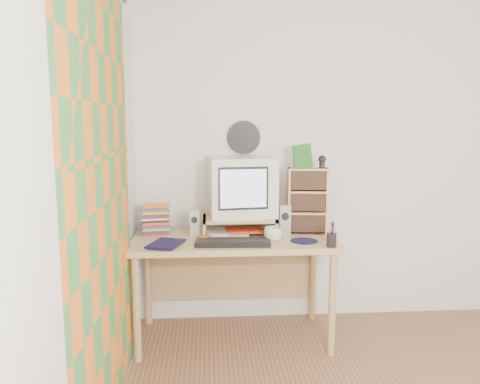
{
  "coord_description": "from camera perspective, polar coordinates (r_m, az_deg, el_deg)",
  "views": [
    {
      "loc": [
        -1.2,
        -1.8,
        1.55
      ],
      "look_at": [
        -0.99,
        1.33,
        1.07
      ],
      "focal_mm": 35.0,
      "sensor_mm": 36.0,
      "label": 1
    }
  ],
  "objects": [
    {
      "name": "back_wall",
      "position": [
        3.76,
        14.72,
        3.75
      ],
      "size": [
        3.5,
        0.0,
        3.5
      ],
      "primitive_type": "plane",
      "rotation": [
        1.57,
        0.0,
        0.0
      ],
      "color": "white",
      "rests_on": "floor"
    },
    {
      "name": "left_wall",
      "position": [
        1.91,
        -20.59,
        -1.05
      ],
      "size": [
        0.0,
        3.5,
        3.5
      ],
      "primitive_type": "plane",
      "rotation": [
        1.57,
        0.0,
        1.57
      ],
      "color": "white",
      "rests_on": "floor"
    },
    {
      "name": "curtain",
      "position": [
        2.38,
        -16.25,
        -1.47
      ],
      "size": [
        0.0,
        2.2,
        2.2
      ],
      "primitive_type": "plane",
      "rotation": [
        1.57,
        0.0,
        1.57
      ],
      "color": "orange",
      "rests_on": "left_wall"
    },
    {
      "name": "wall_disc",
      "position": [
        3.55,
        0.46,
        6.67
      ],
      "size": [
        0.25,
        0.02,
        0.25
      ],
      "primitive_type": "cylinder",
      "rotation": [
        1.57,
        0.0,
        0.0
      ],
      "color": "black",
      "rests_on": "back_wall"
    },
    {
      "name": "desk",
      "position": [
        3.39,
        -0.89,
        -7.43
      ],
      "size": [
        1.4,
        0.7,
        0.75
      ],
      "color": "tan",
      "rests_on": "floor"
    },
    {
      "name": "monitor_riser",
      "position": [
        3.37,
        -0.08,
        -3.5
      ],
      "size": [
        0.52,
        0.3,
        0.12
      ],
      "color": "tan",
      "rests_on": "desk"
    },
    {
      "name": "crt_monitor",
      "position": [
        3.38,
        0.19,
        0.64
      ],
      "size": [
        0.5,
        0.5,
        0.43
      ],
      "primitive_type": "cube",
      "rotation": [
        0.0,
        0.0,
        0.13
      ],
      "color": "silver",
      "rests_on": "monitor_riser"
    },
    {
      "name": "speaker_left",
      "position": [
        3.33,
        -5.57,
        -3.73
      ],
      "size": [
        0.07,
        0.07,
        0.18
      ],
      "primitive_type": "cube",
      "rotation": [
        0.0,
        0.0,
        0.02
      ],
      "color": "#A5A5AA",
      "rests_on": "desk"
    },
    {
      "name": "speaker_right",
      "position": [
        3.35,
        5.39,
        -3.37
      ],
      "size": [
        0.09,
        0.09,
        0.22
      ],
      "primitive_type": "cube",
      "rotation": [
        0.0,
        0.0,
        0.07
      ],
      "color": "#A5A5AA",
      "rests_on": "desk"
    },
    {
      "name": "keyboard",
      "position": [
        3.08,
        -0.9,
        -6.16
      ],
      "size": [
        0.5,
        0.19,
        0.03
      ],
      "primitive_type": "cube",
      "rotation": [
        0.0,
        0.0,
        -0.05
      ],
      "color": "black",
      "rests_on": "desk"
    },
    {
      "name": "dvd_stack",
      "position": [
        3.42,
        -10.29,
        -2.74
      ],
      "size": [
        0.21,
        0.16,
        0.27
      ],
      "primitive_type": null,
      "rotation": [
        0.0,
        0.0,
        0.12
      ],
      "color": "brown",
      "rests_on": "desk"
    },
    {
      "name": "cd_rack",
      "position": [
        3.4,
        8.21,
        -1.05
      ],
      "size": [
        0.3,
        0.18,
        0.47
      ],
      "primitive_type": "cube",
      "rotation": [
        0.0,
        0.0,
        -0.12
      ],
      "color": "tan",
      "rests_on": "desk"
    },
    {
      "name": "mug",
      "position": [
        3.16,
        4.08,
        -5.19
      ],
      "size": [
        0.15,
        0.15,
        0.1
      ],
      "primitive_type": "imported",
      "rotation": [
        0.0,
        0.0,
        0.21
      ],
      "color": "silver",
      "rests_on": "desk"
    },
    {
      "name": "diary",
      "position": [
        3.13,
        -10.62,
        -5.92
      ],
      "size": [
        0.27,
        0.24,
        0.05
      ],
      "primitive_type": "imported",
      "rotation": [
        0.0,
        0.0,
        -0.33
      ],
      "color": "#100E36",
      "rests_on": "desk"
    },
    {
      "name": "mousepad",
      "position": [
        3.2,
        7.81,
        -5.93
      ],
      "size": [
        0.22,
        0.22,
        0.0
      ],
      "primitive_type": "cylinder",
      "rotation": [
        0.0,
        0.0,
        -0.23
      ],
      "color": "#101237",
      "rests_on": "desk"
    },
    {
      "name": "pen_cup",
      "position": [
        3.08,
        11.1,
        -5.43
      ],
      "size": [
        0.06,
        0.06,
        0.13
      ],
      "primitive_type": null,
      "rotation": [
        0.0,
        0.0,
        -0.02
      ],
      "color": "black",
      "rests_on": "desk"
    },
    {
      "name": "papers",
      "position": [
        3.36,
        -0.79,
        -4.85
      ],
      "size": [
        0.31,
        0.24,
        0.04
      ],
      "primitive_type": null,
      "rotation": [
        0.0,
        0.0,
        0.09
      ],
      "color": "beige",
      "rests_on": "desk"
    },
    {
      "name": "red_box",
      "position": [
        3.16,
        -4.35,
        -5.72
      ],
      "size": [
        0.09,
        0.07,
        0.04
      ],
      "primitive_type": "cube",
      "rotation": [
        0.0,
        0.0,
        0.26
      ],
      "color": "red",
      "rests_on": "desk"
    },
    {
      "name": "game_box",
      "position": [
        3.34,
        7.61,
        4.33
      ],
      "size": [
        0.13,
        0.04,
        0.17
      ],
      "primitive_type": "cube",
      "rotation": [
        0.0,
        0.0,
        0.08
      ],
      "color": "#1D621C",
      "rests_on": "cd_rack"
    },
    {
      "name": "webcam",
      "position": [
        3.34,
        9.97,
        3.65
      ],
      "size": [
        0.06,
        0.06,
        0.09
      ],
      "primitive_type": null,
      "rotation": [
        0.0,
        0.0,
        -0.07
      ],
      "color": "black",
      "rests_on": "cd_rack"
    }
  ]
}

